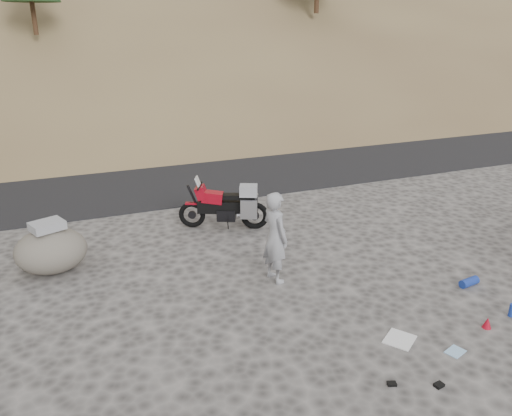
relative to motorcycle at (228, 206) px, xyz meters
The scene contains 12 objects.
ground 3.75m from the motorcycle, 85.78° to the right, with size 140.00×140.00×0.00m, color #3C3937.
road 5.34m from the motorcycle, 87.05° to the left, with size 120.00×7.00×0.05m, color black.
motorcycle is the anchor object (origin of this frame).
man 2.81m from the motorcycle, 90.31° to the right, with size 0.64×0.42×1.75m, color #949599.
boulder 3.99m from the motorcycle, 168.17° to the right, with size 1.53×1.36×1.06m.
gear_white_cloth 5.38m from the motorcycle, 79.39° to the right, with size 0.46×0.41×0.02m, color white.
gear_blue_mat 5.43m from the motorcycle, 53.40° to the right, with size 0.16×0.16×0.40m, color #193396.
gear_bottle 6.25m from the motorcycle, 60.06° to the right, with size 0.08×0.08×0.23m, color #193396.
gear_funnel 6.06m from the motorcycle, 65.80° to the right, with size 0.14×0.14×0.19m, color #A80B1D.
gear_glove_a 6.09m from the motorcycle, 87.68° to the right, with size 0.12×0.09×0.03m, color black.
gear_glove_b 6.40m from the motorcycle, 82.67° to the right, with size 0.13×0.10×0.04m, color black.
gear_blue_cloth 6.05m from the motorcycle, 74.99° to the right, with size 0.29×0.21×0.01m, color #98C5EB.
Camera 1 is at (-3.78, -6.76, 4.57)m, focal length 35.00 mm.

